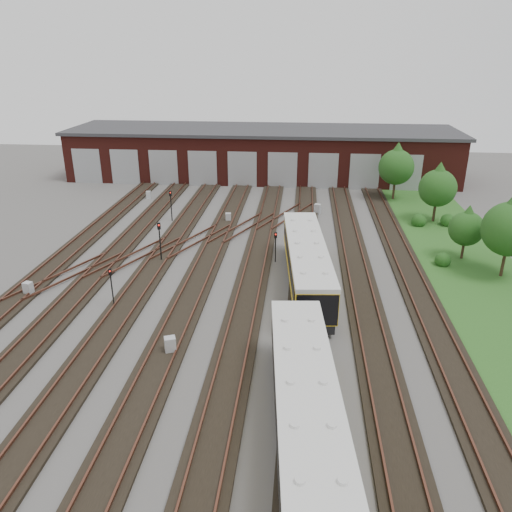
{
  "coord_description": "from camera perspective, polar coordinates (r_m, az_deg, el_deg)",
  "views": [
    {
      "loc": [
        5.49,
        -26.97,
        16.1
      ],
      "look_at": [
        2.3,
        6.71,
        2.0
      ],
      "focal_mm": 35.0,
      "sensor_mm": 36.0,
      "label": 1
    }
  ],
  "objects": [
    {
      "name": "ground",
      "position": [
        31.88,
        -5.31,
        -7.81
      ],
      "size": [
        120.0,
        120.0,
        0.0
      ],
      "primitive_type": "plane",
      "color": "#494744",
      "rests_on": "ground"
    },
    {
      "name": "relay_cabinet_0",
      "position": [
        38.62,
        -24.58,
        -3.42
      ],
      "size": [
        0.68,
        0.61,
        0.97
      ],
      "primitive_type": "cube",
      "rotation": [
        0.0,
        0.0,
        -0.24
      ],
      "color": "#A8AAAD",
      "rests_on": "ground"
    },
    {
      "name": "signal_mast_0",
      "position": [
        34.28,
        -16.2,
        -3.0
      ],
      "size": [
        0.24,
        0.23,
        2.82
      ],
      "rotation": [
        0.0,
        0.0,
        0.36
      ],
      "color": "black",
      "rests_on": "ground"
    },
    {
      "name": "relay_cabinet_4",
      "position": [
        52.98,
        7.04,
        5.36
      ],
      "size": [
        0.79,
        0.73,
        1.05
      ],
      "primitive_type": "cube",
      "rotation": [
        0.0,
        0.0,
        -0.41
      ],
      "color": "#A8AAAD",
      "rests_on": "ground"
    },
    {
      "name": "track_network",
      "position": [
        32.36,
        -5.43,
        -7.11
      ],
      "size": [
        30.4,
        70.0,
        0.33
      ],
      "color": "black",
      "rests_on": "ground"
    },
    {
      "name": "bush_2",
      "position": [
        52.38,
        21.1,
        3.98
      ],
      "size": [
        1.41,
        1.41,
        1.41
      ],
      "primitive_type": "sphere",
      "color": "#144112",
      "rests_on": "ground"
    },
    {
      "name": "maintenance_shed",
      "position": [
        68.39,
        0.71,
        11.76
      ],
      "size": [
        51.0,
        12.5,
        6.35
      ],
      "color": "#4C1713",
      "rests_on": "ground"
    },
    {
      "name": "relay_cabinet_1",
      "position": [
        59.52,
        -12.19,
        6.85
      ],
      "size": [
        0.59,
        0.52,
        0.86
      ],
      "primitive_type": "cube",
      "rotation": [
        0.0,
        0.0,
        0.2
      ],
      "color": "#A8AAAD",
      "rests_on": "ground"
    },
    {
      "name": "relay_cabinet_3",
      "position": [
        50.21,
        -3.18,
        4.43
      ],
      "size": [
        0.59,
        0.51,
        0.89
      ],
      "primitive_type": "cube",
      "rotation": [
        0.0,
        0.0,
        0.13
      ],
      "color": "#A8AAAD",
      "rests_on": "ground"
    },
    {
      "name": "tree_0",
      "position": [
        59.13,
        15.78,
        10.2
      ],
      "size": [
        3.96,
        3.96,
        6.56
      ],
      "color": "#332417",
      "rests_on": "ground"
    },
    {
      "name": "signal_mast_2",
      "position": [
        40.7,
        -10.95,
        2.14
      ],
      "size": [
        0.31,
        0.29,
        3.34
      ],
      "rotation": [
        0.0,
        0.0,
        0.37
      ],
      "color": "black",
      "rests_on": "ground"
    },
    {
      "name": "tree_3",
      "position": [
        43.69,
        22.98,
        3.31
      ],
      "size": [
        2.8,
        2.8,
        4.64
      ],
      "color": "#332417",
      "rests_on": "ground"
    },
    {
      "name": "bush_1",
      "position": [
        51.43,
        18.13,
        4.07
      ],
      "size": [
        1.43,
        1.43,
        1.43
      ],
      "primitive_type": "sphere",
      "color": "#144112",
      "rests_on": "ground"
    },
    {
      "name": "tree_2",
      "position": [
        41.05,
        27.18,
        3.41
      ],
      "size": [
        4.07,
        4.07,
        6.74
      ],
      "color": "#332417",
      "rests_on": "ground"
    },
    {
      "name": "metro_train",
      "position": [
        22.24,
        5.72,
        -17.29
      ],
      "size": [
        3.89,
        46.73,
        3.01
      ],
      "rotation": [
        0.0,
        0.0,
        0.09
      ],
      "color": "black",
      "rests_on": "ground"
    },
    {
      "name": "bush_0",
      "position": [
        42.56,
        20.59,
        -0.21
      ],
      "size": [
        1.26,
        1.26,
        1.26
      ],
      "primitive_type": "sphere",
      "color": "#144112",
      "rests_on": "ground"
    },
    {
      "name": "signal_mast_1",
      "position": [
        50.61,
        -9.7,
        6.12
      ],
      "size": [
        0.29,
        0.28,
        3.11
      ],
      "rotation": [
        0.0,
        0.0,
        0.35
      ],
      "color": "black",
      "rests_on": "ground"
    },
    {
      "name": "relay_cabinet_2",
      "position": [
        29.18,
        -9.77,
        -10.03
      ],
      "size": [
        0.76,
        0.71,
        1.03
      ],
      "primitive_type": "cube",
      "rotation": [
        0.0,
        0.0,
        0.38
      ],
      "color": "#A8AAAD",
      "rests_on": "ground"
    },
    {
      "name": "tree_1",
      "position": [
        52.37,
        20.11,
        7.76
      ],
      "size": [
        3.65,
        3.65,
        6.05
      ],
      "color": "#332417",
      "rests_on": "ground"
    },
    {
      "name": "grass_verge",
      "position": [
        42.52,
        23.48,
        -1.58
      ],
      "size": [
        8.0,
        55.0,
        0.05
      ],
      "primitive_type": "cube",
      "color": "#21511B",
      "rests_on": "ground"
    },
    {
      "name": "signal_mast_3",
      "position": [
        40.12,
        2.25,
        1.49
      ],
      "size": [
        0.23,
        0.22,
        2.55
      ],
      "rotation": [
        0.0,
        0.0,
        0.09
      ],
      "color": "black",
      "rests_on": "ground"
    }
  ]
}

